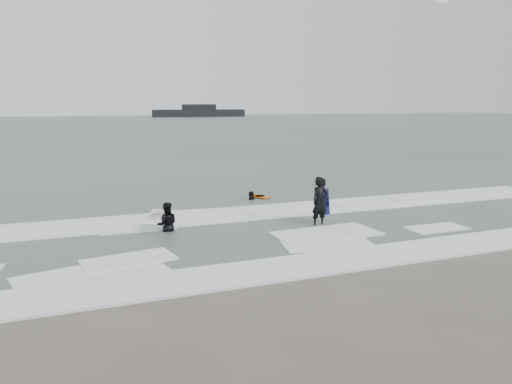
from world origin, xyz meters
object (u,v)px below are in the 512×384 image
object	(u,v)px
surfer_right_far	(322,187)
vessel_horizon	(199,112)
surfer_wading	(167,232)
surfer_right_near	(252,201)
surfer_centre	(319,227)

from	to	relation	value
surfer_right_far	vessel_horizon	world-z (taller)	vessel_horizon
surfer_wading	surfer_right_near	xyz separation A→B (m)	(4.72, 4.26, 0.00)
vessel_horizon	surfer_right_far	bearing A→B (deg)	-101.45
surfer_wading	surfer_right_far	xyz separation A→B (m)	(9.47, 6.37, 0.00)
surfer_right_near	surfer_right_far	bearing A→B (deg)	172.27
surfer_wading	vessel_horizon	distance (m)	140.15
surfer_centre	surfer_wading	xyz separation A→B (m)	(-5.34, 1.20, 0.00)
surfer_wading	vessel_horizon	size ratio (longest dim) A/B	0.06
surfer_centre	surfer_right_far	bearing A→B (deg)	50.90
surfer_wading	surfer_right_near	size ratio (longest dim) A/B	1.01
surfer_centre	vessel_horizon	size ratio (longest dim) A/B	0.07
surfer_centre	vessel_horizon	xyz separation A→B (m)	(30.28, 136.73, 1.43)
surfer_wading	surfer_right_near	distance (m)	6.36
surfer_centre	surfer_wading	world-z (taller)	surfer_centre
surfer_centre	surfer_right_far	distance (m)	8.62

